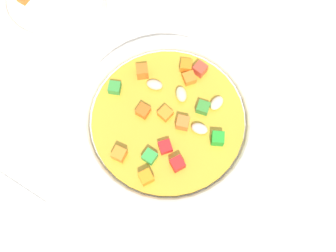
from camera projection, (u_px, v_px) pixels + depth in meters
ground_plane at (168, 136)px, 51.22cm from camera, size 140.00×140.00×2.00cm
soup_bowl_main at (168, 125)px, 47.19cm from camera, size 21.27×21.27×6.59cm
spoon at (54, 211)px, 46.83cm from camera, size 21.02×13.29×0.99cm
side_bowl_small at (54, 4)px, 53.43cm from camera, size 13.48×13.48×5.11cm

